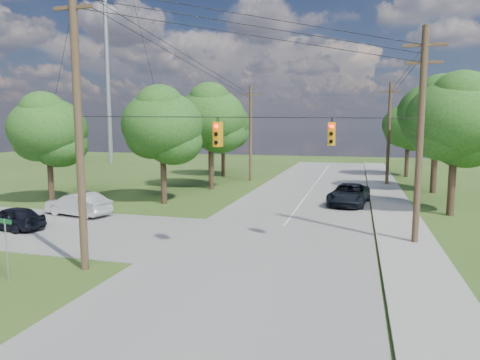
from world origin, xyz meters
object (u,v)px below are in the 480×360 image
(pole_ne, at_px, (420,134))
(car_cross_dark, at_px, (13,218))
(pole_sw, at_px, (78,116))
(car_cross_silver, at_px, (78,204))
(pole_north_w, at_px, (251,133))
(pole_north_e, at_px, (389,133))
(car_main_north, at_px, (349,194))

(pole_ne, height_order, car_cross_dark, pole_ne)
(pole_sw, bearing_deg, car_cross_silver, 127.32)
(pole_sw, height_order, pole_ne, pole_sw)
(pole_north_w, relative_size, car_cross_dark, 2.57)
(pole_north_e, xyz_separation_m, car_cross_dark, (-21.47, -24.90, -4.43))
(pole_north_w, height_order, car_cross_dark, pole_north_w)
(pole_north_e, xyz_separation_m, car_main_north, (-3.40, -11.92, -4.33))
(pole_ne, distance_m, pole_north_w, 26.03)
(pole_north_e, height_order, car_cross_silver, pole_north_e)
(pole_north_e, height_order, car_main_north, pole_north_e)
(pole_sw, height_order, car_main_north, pole_sw)
(pole_north_w, bearing_deg, pole_sw, -89.23)
(pole_sw, distance_m, car_cross_silver, 12.44)
(pole_north_w, relative_size, car_cross_silver, 2.18)
(pole_north_w, bearing_deg, pole_north_e, 0.00)
(pole_ne, xyz_separation_m, car_main_north, (-3.40, 10.08, -4.67))
(pole_sw, bearing_deg, car_cross_dark, 149.47)
(pole_north_w, distance_m, car_cross_dark, 26.40)
(pole_ne, distance_m, car_cross_dark, 22.19)
(pole_north_w, distance_m, car_main_north, 16.46)
(pole_ne, xyz_separation_m, pole_north_w, (-13.90, 22.00, -0.34))
(pole_sw, height_order, car_cross_silver, pole_sw)
(pole_ne, relative_size, car_main_north, 1.89)
(car_cross_silver, bearing_deg, car_main_north, 129.33)
(pole_sw, relative_size, pole_north_w, 1.20)
(pole_north_e, bearing_deg, car_main_north, -105.93)
(car_cross_dark, distance_m, car_cross_silver, 4.36)
(car_cross_dark, height_order, car_cross_silver, car_cross_silver)
(pole_sw, distance_m, car_cross_dark, 10.78)
(pole_ne, relative_size, car_cross_silver, 2.29)
(car_cross_silver, bearing_deg, pole_north_e, 147.42)
(car_cross_silver, bearing_deg, car_cross_dark, -3.98)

